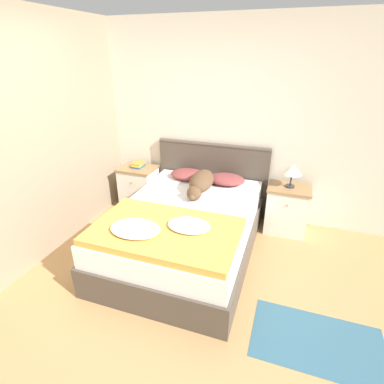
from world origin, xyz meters
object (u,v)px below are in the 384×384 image
Objects in this scene: nightstand_left at (139,187)px; table_lamp at (292,170)px; pillow_right at (226,179)px; book_stack at (138,165)px; pillow_left at (188,174)px; bed at (186,230)px; nightstand_right at (286,209)px; dog at (201,183)px.

table_lamp is (2.11, 0.01, 0.53)m from nightstand_left.
pillow_right is 2.30× the size of book_stack.
pillow_left reaches higher than book_stack.
pillow_right is 0.82m from table_lamp.
book_stack is (-1.05, 0.88, 0.37)m from bed.
table_lamp reaches higher than pillow_right.
nightstand_right is at bearing 0.00° from nightstand_left.
table_lamp is (1.03, 0.38, 0.16)m from dog.
bed is 0.92m from pillow_left.
table_lamp is (1.32, 0.05, 0.21)m from pillow_left.
dog is 2.55× the size of table_lamp.
pillow_left is at bearing 130.65° from dog.
dog is (1.08, -0.37, 0.37)m from nightstand_left.
nightstand_right is 2.98× the size of book_stack.
table_lamp is at bearing 0.23° from nightstand_left.
nightstand_left reaches higher than bed.
dog reaches higher than book_stack.
book_stack is at bearing 82.37° from nightstand_left.
bed is 0.63m from dog.
pillow_left and pillow_right have the same top height.
dog is (0.29, -0.33, 0.05)m from pillow_left.
book_stack is (0.00, 0.03, 0.34)m from nightstand_left.
book_stack is 2.12m from table_lamp.
book_stack is (-1.07, 0.40, -0.03)m from dog.
book_stack is at bearing 175.08° from pillow_left.
pillow_right reaches higher than nightstand_right.
nightstand_right is 1.30× the size of pillow_right.
book_stack is 0.70× the size of table_lamp.
pillow_left is 0.64× the size of dog.
pillow_left is at bearing -4.92° from book_stack.
pillow_right is (-0.79, -0.04, 0.32)m from nightstand_right.
table_lamp is (0.79, 0.05, 0.21)m from pillow_right.
nightstand_left is 1.30× the size of pillow_left.
table_lamp is (2.11, -0.02, 0.19)m from book_stack.
bed is at bearing -38.86° from nightstand_left.
nightstand_left is 0.85m from pillow_left.
pillow_right is at bearing 54.09° from dog.
pillow_left reaches higher than nightstand_left.
book_stack reaches higher than nightstand_left.
pillow_right reaches higher than book_stack.
dog is (-1.03, -0.37, 0.37)m from nightstand_right.
nightstand_right is 0.85m from pillow_right.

